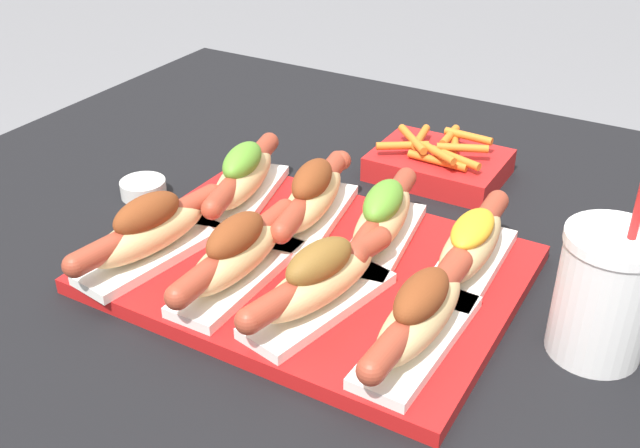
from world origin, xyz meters
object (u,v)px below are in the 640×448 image
(sauce_bowl, at_px, (143,187))
(drink_cup, at_px, (604,294))
(hot_dog_2, at_px, (319,281))
(fries_basket, at_px, (439,163))
(hot_dog_0, at_px, (149,232))
(hot_dog_6, at_px, (383,219))
(hot_dog_7, at_px, (471,246))
(hot_dog_3, at_px, (420,316))
(hot_dog_4, at_px, (243,177))
(serving_tray, at_px, (311,269))
(hot_dog_1, at_px, (237,254))
(hot_dog_5, at_px, (312,197))

(sauce_bowl, relative_size, drink_cup, 0.32)
(hot_dog_2, height_order, sauce_bowl, hot_dog_2)
(hot_dog_2, bearing_deg, fries_basket, 93.41)
(hot_dog_0, height_order, hot_dog_6, hot_dog_0)
(hot_dog_7, bearing_deg, hot_dog_0, -154.06)
(hot_dog_3, distance_m, hot_dog_4, 0.35)
(serving_tray, relative_size, hot_dog_6, 2.05)
(hot_dog_6, bearing_deg, drink_cup, -10.24)
(hot_dog_1, height_order, hot_dog_3, same)
(hot_dog_2, relative_size, fries_basket, 1.21)
(hot_dog_2, distance_m, hot_dog_4, 0.25)
(hot_dog_7, height_order, fries_basket, hot_dog_7)
(hot_dog_7, distance_m, sauce_bowl, 0.46)
(hot_dog_6, bearing_deg, serving_tray, -125.21)
(hot_dog_5, height_order, hot_dog_7, hot_dog_5)
(hot_dog_7, height_order, drink_cup, drink_cup)
(serving_tray, height_order, hot_dog_4, hot_dog_4)
(hot_dog_2, xyz_separation_m, hot_dog_5, (-0.10, 0.15, 0.00))
(serving_tray, height_order, hot_dog_6, hot_dog_6)
(hot_dog_0, distance_m, hot_dog_4, 0.16)
(hot_dog_4, distance_m, hot_dog_6, 0.20)
(serving_tray, distance_m, hot_dog_4, 0.17)
(hot_dog_1, height_order, hot_dog_6, hot_dog_1)
(hot_dog_4, relative_size, hot_dog_7, 0.98)
(hot_dog_3, relative_size, sauce_bowl, 3.62)
(hot_dog_6, distance_m, drink_cup, 0.26)
(drink_cup, bearing_deg, serving_tray, -174.83)
(hot_dog_2, bearing_deg, hot_dog_4, 142.83)
(sauce_bowl, distance_m, drink_cup, 0.60)
(hot_dog_3, distance_m, hot_dog_6, 0.18)
(hot_dog_0, relative_size, hot_dog_2, 1.01)
(hot_dog_0, bearing_deg, hot_dog_7, 25.94)
(sauce_bowl, xyz_separation_m, drink_cup, (0.60, -0.02, 0.05))
(hot_dog_7, relative_size, drink_cup, 1.15)
(hot_dog_3, relative_size, fries_basket, 1.23)
(serving_tray, bearing_deg, hot_dog_7, 24.39)
(hot_dog_6, height_order, sauce_bowl, hot_dog_6)
(hot_dog_7, bearing_deg, hot_dog_3, -88.88)
(hot_dog_2, relative_size, drink_cup, 1.12)
(hot_dog_2, height_order, fries_basket, hot_dog_2)
(fries_basket, bearing_deg, hot_dog_1, -101.77)
(hot_dog_3, distance_m, fries_basket, 0.40)
(hot_dog_6, height_order, drink_cup, drink_cup)
(serving_tray, height_order, sauce_bowl, sauce_bowl)
(hot_dog_0, distance_m, hot_dog_1, 0.11)
(hot_dog_1, bearing_deg, serving_tray, 55.63)
(hot_dog_0, xyz_separation_m, drink_cup, (0.47, 0.11, 0.01))
(serving_tray, xyz_separation_m, sauce_bowl, (-0.29, 0.05, 0.00))
(hot_dog_7, distance_m, fries_basket, 0.27)
(hot_dog_5, bearing_deg, hot_dog_7, -1.47)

